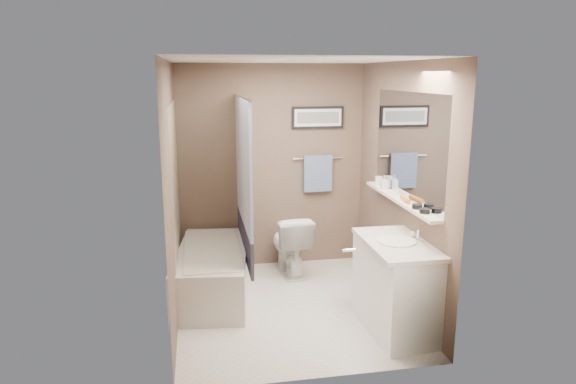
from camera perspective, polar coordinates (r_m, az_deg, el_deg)
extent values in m
plane|color=silver|center=(5.27, 0.30, -12.66)|extent=(2.50, 2.50, 0.00)
cube|color=silver|center=(4.75, 0.33, 14.21)|extent=(2.20, 2.50, 0.04)
cube|color=brown|center=(6.06, -1.81, 2.72)|extent=(2.20, 0.04, 2.40)
cube|color=brown|center=(3.71, 3.79, -3.96)|extent=(2.20, 0.04, 2.40)
cube|color=brown|center=(4.80, -12.48, -0.32)|extent=(0.04, 2.50, 2.40)
cube|color=brown|center=(5.17, 12.16, 0.65)|extent=(0.04, 2.50, 2.40)
cube|color=#BBAB8D|center=(5.33, -12.32, -1.21)|extent=(0.02, 1.55, 2.00)
cylinder|color=silver|center=(5.19, -5.12, 10.41)|extent=(0.02, 1.55, 0.02)
cube|color=silver|center=(5.26, -4.97, 3.32)|extent=(0.03, 1.45, 1.28)
cube|color=#24213E|center=(5.46, -4.81, -5.19)|extent=(0.03, 1.45, 0.36)
cube|color=silver|center=(4.97, 13.15, 5.02)|extent=(0.02, 1.60, 1.00)
cube|color=silver|center=(5.04, 12.28, -0.84)|extent=(0.12, 1.60, 0.03)
cylinder|color=silver|center=(6.13, 3.31, 3.77)|extent=(0.60, 0.02, 0.02)
cube|color=#859DC2|center=(6.14, 3.33, 2.08)|extent=(0.34, 0.05, 0.44)
cube|color=black|center=(6.09, 3.33, 8.26)|extent=(0.62, 0.02, 0.26)
cube|color=white|center=(6.07, 3.36, 8.25)|extent=(0.56, 0.00, 0.20)
cube|color=#595959|center=(6.07, 3.37, 8.24)|extent=(0.50, 0.00, 0.13)
cube|color=silver|center=(3.92, 11.66, -6.32)|extent=(0.80, 0.02, 2.00)
cylinder|color=silver|center=(3.86, 6.79, -6.44)|extent=(0.10, 0.02, 0.02)
cube|color=silver|center=(5.50, -8.36, -8.82)|extent=(0.87, 1.57, 0.50)
cube|color=beige|center=(5.41, -8.44, -6.36)|extent=(0.56, 1.36, 0.02)
imported|color=white|center=(5.98, 0.18, -5.78)|extent=(0.46, 0.73, 0.71)
cube|color=white|center=(4.78, 11.93, -10.44)|extent=(0.56, 0.93, 0.80)
cube|color=beige|center=(4.63, 12.06, -5.67)|extent=(0.54, 0.96, 0.04)
cylinder|color=silver|center=(4.62, 11.96, -5.35)|extent=(0.34, 0.34, 0.01)
cylinder|color=white|center=(4.68, 14.26, -4.68)|extent=(0.02, 0.02, 0.10)
sphere|color=white|center=(4.78, 13.76, -4.56)|extent=(0.05, 0.05, 0.05)
cylinder|color=black|center=(4.54, 14.93, -2.05)|extent=(0.09, 0.09, 0.04)
cylinder|color=black|center=(4.68, 14.14, -1.57)|extent=(0.09, 0.09, 0.04)
cylinder|color=#CA601C|center=(4.91, 12.89, -0.79)|extent=(0.06, 0.22, 0.04)
cube|color=#FB99C9|center=(5.21, 11.49, -0.14)|extent=(0.05, 0.16, 0.01)
cylinder|color=silver|center=(5.55, 10.07, 1.20)|extent=(0.08, 0.08, 0.10)
imported|color=#999999|center=(5.40, 10.64, 1.07)|extent=(0.06, 0.07, 0.14)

